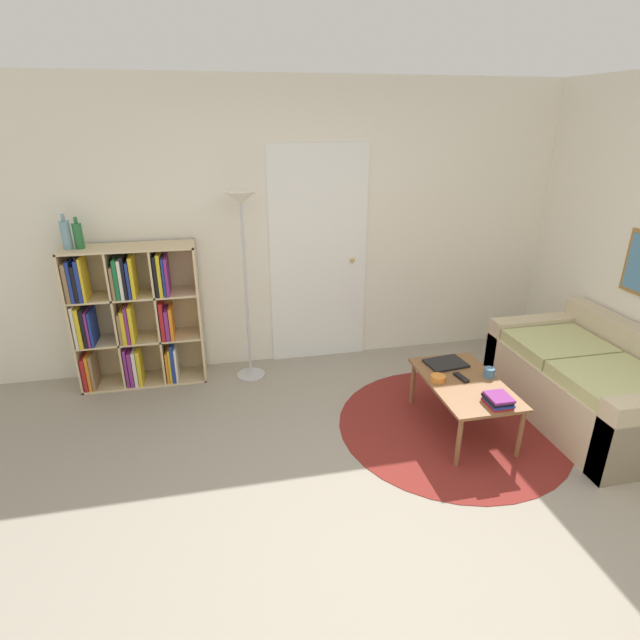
% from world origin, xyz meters
% --- Properties ---
extents(ground_plane, '(14.00, 14.00, 0.00)m').
position_xyz_m(ground_plane, '(0.00, 0.00, 0.00)').
color(ground_plane, gray).
extents(wall_back, '(7.78, 0.11, 2.60)m').
position_xyz_m(wall_back, '(0.00, 2.52, 1.29)').
color(wall_back, silver).
rests_on(wall_back, ground_plane).
extents(rug, '(1.77, 1.77, 0.01)m').
position_xyz_m(rug, '(0.83, 1.03, 0.00)').
color(rug, maroon).
rests_on(rug, ground_plane).
extents(bookshelf, '(1.08, 0.34, 1.26)m').
position_xyz_m(bookshelf, '(-1.66, 2.31, 0.64)').
color(bookshelf, beige).
rests_on(bookshelf, ground_plane).
extents(floor_lamp, '(0.27, 0.27, 1.70)m').
position_xyz_m(floor_lamp, '(-0.65, 2.19, 1.39)').
color(floor_lamp, '#B7B7BC').
rests_on(floor_lamp, ground_plane).
extents(couch, '(0.91, 1.54, 0.74)m').
position_xyz_m(couch, '(1.97, 0.93, 0.29)').
color(couch, '#CCB793').
rests_on(couch, ground_plane).
extents(coffee_table, '(0.55, 0.92, 0.41)m').
position_xyz_m(coffee_table, '(0.88, 0.99, 0.37)').
color(coffee_table, brown).
rests_on(coffee_table, ground_plane).
extents(laptop, '(0.34, 0.26, 0.02)m').
position_xyz_m(laptop, '(0.86, 1.29, 0.42)').
color(laptop, black).
rests_on(laptop, coffee_table).
extents(bowl, '(0.11, 0.11, 0.04)m').
position_xyz_m(bowl, '(0.68, 1.05, 0.43)').
color(bowl, orange).
rests_on(bowl, coffee_table).
extents(book_stack_on_table, '(0.16, 0.18, 0.07)m').
position_xyz_m(book_stack_on_table, '(0.95, 0.65, 0.45)').
color(book_stack_on_table, '#B21E23').
rests_on(book_stack_on_table, coffee_table).
extents(cup, '(0.08, 0.08, 0.07)m').
position_xyz_m(cup, '(1.09, 1.02, 0.45)').
color(cup, teal).
rests_on(cup, coffee_table).
extents(remote, '(0.07, 0.15, 0.02)m').
position_xyz_m(remote, '(0.87, 1.04, 0.42)').
color(remote, black).
rests_on(remote, coffee_table).
extents(bottle_left, '(0.08, 0.08, 0.29)m').
position_xyz_m(bottle_left, '(-2.06, 2.30, 1.38)').
color(bottle_left, '#6B93A3').
rests_on(bottle_left, bookshelf).
extents(bottle_middle, '(0.07, 0.07, 0.26)m').
position_xyz_m(bottle_middle, '(-1.97, 2.31, 1.37)').
color(bottle_middle, '#236633').
rests_on(bottle_middle, bookshelf).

